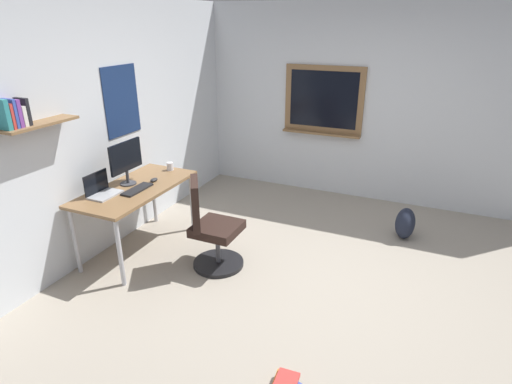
{
  "coord_description": "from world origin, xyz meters",
  "views": [
    {
      "loc": [
        -3.26,
        -0.76,
        2.36
      ],
      "look_at": [
        0.07,
        0.71,
        0.85
      ],
      "focal_mm": 29.22,
      "sensor_mm": 36.0,
      "label": 1
    }
  ],
  "objects": [
    {
      "name": "wall_back",
      "position": [
        -0.01,
        2.45,
        1.3
      ],
      "size": [
        5.0,
        0.3,
        2.6
      ],
      "color": "silver",
      "rests_on": "ground"
    },
    {
      "name": "ground_plane",
      "position": [
        0.0,
        0.0,
        0.0
      ],
      "size": [
        5.2,
        5.2,
        0.0
      ],
      "primitive_type": "plane",
      "color": "#9E9384",
      "rests_on": "ground"
    },
    {
      "name": "keyboard",
      "position": [
        -0.14,
        1.95,
        0.75
      ],
      "size": [
        0.37,
        0.13,
        0.02
      ],
      "primitive_type": "cube",
      "color": "black",
      "rests_on": "desk"
    },
    {
      "name": "office_chair",
      "position": [
        -0.06,
        1.15,
        0.41
      ],
      "size": [
        0.55,
        0.57,
        0.95
      ],
      "color": "black",
      "rests_on": "ground"
    },
    {
      "name": "desk",
      "position": [
        -0.07,
        2.03,
        0.67
      ],
      "size": [
        1.38,
        0.67,
        0.74
      ],
      "color": "olive",
      "rests_on": "ground"
    },
    {
      "name": "computer_mouse",
      "position": [
        0.14,
        1.95,
        0.76
      ],
      "size": [
        0.1,
        0.06,
        0.03
      ],
      "primitive_type": "ellipsoid",
      "color": "#262628",
      "rests_on": "desk"
    },
    {
      "name": "coffee_mug",
      "position": [
        0.52,
        2.0,
        0.79
      ],
      "size": [
        0.08,
        0.08,
        0.09
      ],
      "primitive_type": "cylinder",
      "color": "silver",
      "rests_on": "desk"
    },
    {
      "name": "backpack",
      "position": [
        1.38,
        -0.6,
        0.18
      ],
      "size": [
        0.32,
        0.22,
        0.37
      ],
      "primitive_type": "ellipsoid",
      "color": "#1E2333",
      "rests_on": "ground"
    },
    {
      "name": "monitor_primary",
      "position": [
        -0.04,
        2.14,
        1.01
      ],
      "size": [
        0.46,
        0.17,
        0.46
      ],
      "color": "#38383D",
      "rests_on": "desk"
    },
    {
      "name": "laptop",
      "position": [
        -0.38,
        2.19,
        0.8
      ],
      "size": [
        0.31,
        0.21,
        0.23
      ],
      "color": "#ADAFB5",
      "rests_on": "desk"
    },
    {
      "name": "wall_right",
      "position": [
        2.45,
        0.03,
        1.3
      ],
      "size": [
        0.22,
        5.0,
        2.6
      ],
      "color": "silver",
      "rests_on": "ground"
    }
  ]
}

